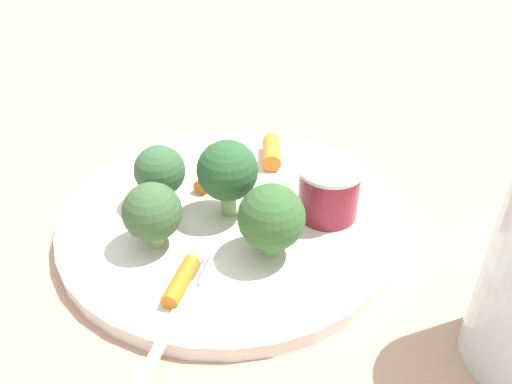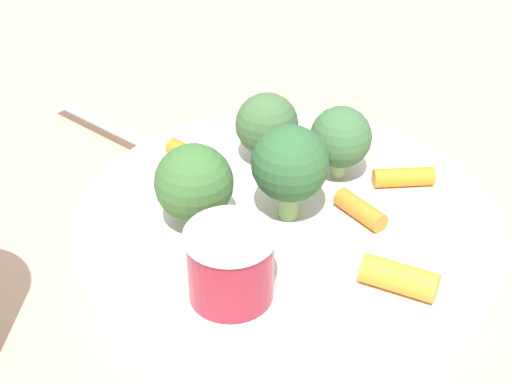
{
  "view_description": "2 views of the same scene",
  "coord_description": "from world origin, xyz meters",
  "px_view_note": "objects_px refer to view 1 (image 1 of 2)",
  "views": [
    {
      "loc": [
        0.24,
        -0.23,
        0.26
      ],
      "look_at": [
        0.02,
        0.01,
        0.03
      ],
      "focal_mm": 36.71,
      "sensor_mm": 36.0,
      "label": 1
    },
    {
      "loc": [
        0.17,
        0.33,
        0.3
      ],
      "look_at": [
        0.02,
        -0.01,
        0.03
      ],
      "focal_mm": 52.97,
      "sensor_mm": 36.0,
      "label": 2
    }
  ],
  "objects_px": {
    "broccoli_floret_1": "(152,212)",
    "carrot_stick_3": "(181,281)",
    "broccoli_floret_3": "(160,171)",
    "broccoli_floret_2": "(271,218)",
    "carrot_stick_0": "(211,178)",
    "sauce_cup": "(329,191)",
    "fork": "(159,347)",
    "carrot_stick_2": "(162,168)",
    "broccoli_floret_0": "(230,173)",
    "plate": "(229,218)",
    "carrot_stick_1": "(272,152)"
  },
  "relations": [
    {
      "from": "broccoli_floret_1",
      "to": "carrot_stick_3",
      "type": "bearing_deg",
      "value": -20.45
    },
    {
      "from": "broccoli_floret_3",
      "to": "broccoli_floret_2",
      "type": "bearing_deg",
      "value": 6.3
    },
    {
      "from": "carrot_stick_0",
      "to": "broccoli_floret_3",
      "type": "bearing_deg",
      "value": -101.75
    },
    {
      "from": "sauce_cup",
      "to": "broccoli_floret_2",
      "type": "height_order",
      "value": "broccoli_floret_2"
    },
    {
      "from": "broccoli_floret_1",
      "to": "carrot_stick_3",
      "type": "height_order",
      "value": "broccoli_floret_1"
    },
    {
      "from": "broccoli_floret_2",
      "to": "fork",
      "type": "distance_m",
      "value": 0.11
    },
    {
      "from": "broccoli_floret_2",
      "to": "carrot_stick_2",
      "type": "xyz_separation_m",
      "value": [
        -0.14,
        0.02,
        -0.03
      ]
    },
    {
      "from": "broccoli_floret_0",
      "to": "carrot_stick_3",
      "type": "relative_size",
      "value": 1.54
    },
    {
      "from": "broccoli_floret_2",
      "to": "carrot_stick_2",
      "type": "height_order",
      "value": "broccoli_floret_2"
    },
    {
      "from": "plate",
      "to": "broccoli_floret_0",
      "type": "relative_size",
      "value": 4.25
    },
    {
      "from": "broccoli_floret_2",
      "to": "broccoli_floret_3",
      "type": "xyz_separation_m",
      "value": [
        -0.1,
        -0.01,
        -0.0
      ]
    },
    {
      "from": "broccoli_floret_0",
      "to": "carrot_stick_0",
      "type": "xyz_separation_m",
      "value": [
        -0.04,
        0.02,
        -0.03
      ]
    },
    {
      "from": "broccoli_floret_2",
      "to": "broccoli_floret_1",
      "type": "bearing_deg",
      "value": -145.08
    },
    {
      "from": "carrot_stick_1",
      "to": "carrot_stick_3",
      "type": "distance_m",
      "value": 0.17
    },
    {
      "from": "broccoli_floret_3",
      "to": "carrot_stick_3",
      "type": "xyz_separation_m",
      "value": [
        0.08,
        -0.05,
        -0.02
      ]
    },
    {
      "from": "broccoli_floret_1",
      "to": "carrot_stick_2",
      "type": "distance_m",
      "value": 0.1
    },
    {
      "from": "broccoli_floret_0",
      "to": "broccoli_floret_2",
      "type": "xyz_separation_m",
      "value": [
        0.05,
        -0.01,
        -0.01
      ]
    },
    {
      "from": "plate",
      "to": "carrot_stick_3",
      "type": "height_order",
      "value": "carrot_stick_3"
    },
    {
      "from": "plate",
      "to": "sauce_cup",
      "type": "relative_size",
      "value": 5.45
    },
    {
      "from": "carrot_stick_0",
      "to": "broccoli_floret_1",
      "type": "bearing_deg",
      "value": -72.11
    },
    {
      "from": "broccoli_floret_0",
      "to": "carrot_stick_0",
      "type": "bearing_deg",
      "value": 156.26
    },
    {
      "from": "carrot_stick_1",
      "to": "fork",
      "type": "distance_m",
      "value": 0.22
    },
    {
      "from": "carrot_stick_0",
      "to": "fork",
      "type": "distance_m",
      "value": 0.17
    },
    {
      "from": "fork",
      "to": "carrot_stick_3",
      "type": "bearing_deg",
      "value": 123.42
    },
    {
      "from": "broccoli_floret_3",
      "to": "carrot_stick_2",
      "type": "xyz_separation_m",
      "value": [
        -0.03,
        0.03,
        -0.02
      ]
    },
    {
      "from": "carrot_stick_1",
      "to": "carrot_stick_3",
      "type": "relative_size",
      "value": 1.03
    },
    {
      "from": "plate",
      "to": "carrot_stick_1",
      "type": "xyz_separation_m",
      "value": [
        -0.03,
        0.08,
        0.01
      ]
    },
    {
      "from": "sauce_cup",
      "to": "carrot_stick_1",
      "type": "height_order",
      "value": "sauce_cup"
    },
    {
      "from": "plate",
      "to": "carrot_stick_0",
      "type": "bearing_deg",
      "value": 154.23
    },
    {
      "from": "plate",
      "to": "carrot_stick_2",
      "type": "bearing_deg",
      "value": 178.69
    },
    {
      "from": "carrot_stick_2",
      "to": "broccoli_floret_1",
      "type": "bearing_deg",
      "value": -42.55
    },
    {
      "from": "carrot_stick_1",
      "to": "broccoli_floret_2",
      "type": "bearing_deg",
      "value": -49.91
    },
    {
      "from": "broccoli_floret_1",
      "to": "fork",
      "type": "distance_m",
      "value": 0.1
    },
    {
      "from": "sauce_cup",
      "to": "carrot_stick_2",
      "type": "relative_size",
      "value": 1.24
    },
    {
      "from": "sauce_cup",
      "to": "carrot_stick_2",
      "type": "bearing_deg",
      "value": -161.26
    },
    {
      "from": "broccoli_floret_3",
      "to": "carrot_stick_3",
      "type": "relative_size",
      "value": 1.25
    },
    {
      "from": "carrot_stick_0",
      "to": "carrot_stick_3",
      "type": "distance_m",
      "value": 0.12
    },
    {
      "from": "sauce_cup",
      "to": "fork",
      "type": "distance_m",
      "value": 0.17
    },
    {
      "from": "carrot_stick_0",
      "to": "sauce_cup",
      "type": "bearing_deg",
      "value": 17.43
    },
    {
      "from": "carrot_stick_0",
      "to": "carrot_stick_1",
      "type": "height_order",
      "value": "carrot_stick_1"
    },
    {
      "from": "sauce_cup",
      "to": "carrot_stick_3",
      "type": "height_order",
      "value": "sauce_cup"
    },
    {
      "from": "plate",
      "to": "broccoli_floret_2",
      "type": "xyz_separation_m",
      "value": [
        0.06,
        -0.01,
        0.04
      ]
    },
    {
      "from": "sauce_cup",
      "to": "fork",
      "type": "height_order",
      "value": "sauce_cup"
    },
    {
      "from": "carrot_stick_2",
      "to": "fork",
      "type": "relative_size",
      "value": 0.25
    },
    {
      "from": "carrot_stick_1",
      "to": "carrot_stick_2",
      "type": "distance_m",
      "value": 0.1
    },
    {
      "from": "carrot_stick_1",
      "to": "carrot_stick_2",
      "type": "relative_size",
      "value": 1.06
    },
    {
      "from": "broccoli_floret_2",
      "to": "carrot_stick_3",
      "type": "xyz_separation_m",
      "value": [
        -0.02,
        -0.07,
        -0.03
      ]
    },
    {
      "from": "carrot_stick_3",
      "to": "fork",
      "type": "relative_size",
      "value": 0.26
    },
    {
      "from": "broccoli_floret_0",
      "to": "carrot_stick_1",
      "type": "distance_m",
      "value": 0.09
    },
    {
      "from": "plate",
      "to": "broccoli_floret_3",
      "type": "bearing_deg",
      "value": -152.33
    }
  ]
}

